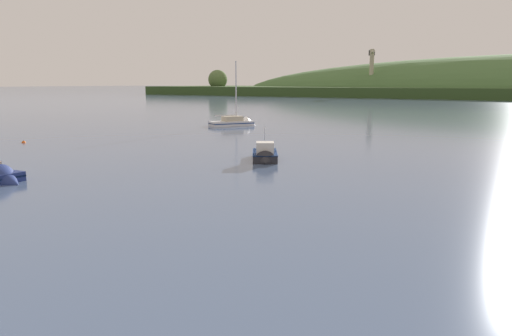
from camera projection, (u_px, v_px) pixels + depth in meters
name	position (u px, v px, depth m)	size (l,w,h in m)	color
dockside_crane	(371.00, 73.00, 246.22)	(8.80, 15.34, 22.57)	#4C4C51
sailboat_far_left	(237.00, 124.00, 82.86)	(6.33, 8.23, 11.63)	white
fishing_boat_moored	(265.00, 157.00, 45.94)	(4.93, 5.91, 3.59)	#232328
mooring_buoy_midchannel	(24.00, 143.00, 59.36)	(0.46, 0.46, 0.54)	#EA5B19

